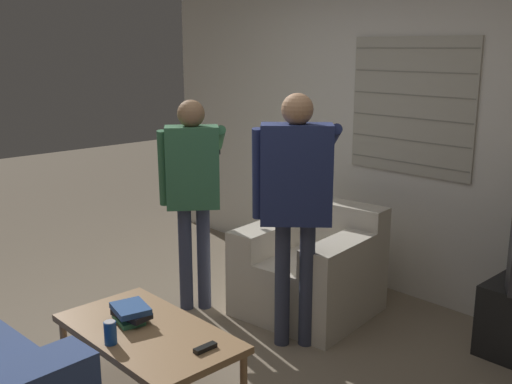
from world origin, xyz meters
name	(u,v)px	position (x,y,z in m)	size (l,w,h in m)	color
ground_plane	(183,370)	(0.00, 0.00, 0.00)	(16.00, 16.00, 0.00)	#7F705B
wall_back	(387,131)	(0.01, 2.03, 1.28)	(5.20, 0.08, 2.55)	silver
armchair_beige	(311,269)	(-0.05, 1.22, 0.33)	(0.97, 0.96, 0.79)	beige
coffee_table	(148,336)	(0.11, -0.31, 0.38)	(1.08, 0.59, 0.42)	#9E754C
person_left_standing	(193,181)	(-0.68, 0.63, 0.98)	(0.53, 0.74, 1.57)	#33384C
person_right_standing	(296,190)	(0.22, 0.75, 1.06)	(0.51, 0.84, 1.66)	#33384C
book_stack	(130,313)	(-0.04, -0.32, 0.47)	(0.25, 0.22, 0.10)	#33754C
soda_can	(110,333)	(0.12, -0.54, 0.48)	(0.07, 0.07, 0.13)	#194C9E
spare_remote	(205,348)	(0.51, -0.22, 0.43)	(0.04, 0.13, 0.02)	black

